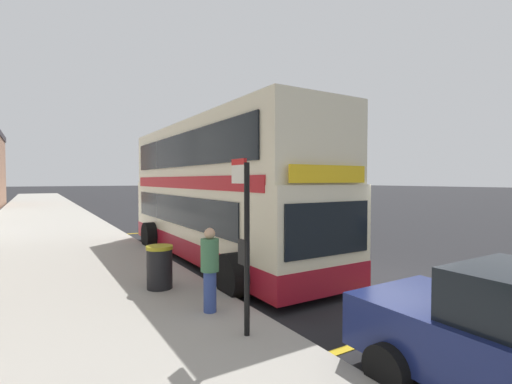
# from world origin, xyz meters

# --- Properties ---
(ground_plane) EXTENTS (260.00, 260.00, 0.00)m
(ground_plane) POSITION_xyz_m (0.00, 32.00, 0.00)
(ground_plane) COLOR black
(pavement_near) EXTENTS (6.00, 76.00, 0.14)m
(pavement_near) POSITION_xyz_m (-7.00, 32.00, 0.07)
(pavement_near) COLOR #A39E93
(pavement_near) RESTS_ON ground
(double_decker_bus) EXTENTS (3.27, 10.60, 4.40)m
(double_decker_bus) POSITION_xyz_m (-2.46, 4.71, 2.06)
(double_decker_bus) COLOR beige
(double_decker_bus) RESTS_ON ground
(bus_bay_markings) EXTENTS (3.11, 14.14, 0.01)m
(bus_bay_markings) POSITION_xyz_m (-2.44, 4.87, 0.01)
(bus_bay_markings) COLOR gold
(bus_bay_markings) RESTS_ON ground
(bus_stop_sign) EXTENTS (0.09, 0.51, 2.80)m
(bus_stop_sign) POSITION_xyz_m (-4.72, -1.08, 1.78)
(bus_stop_sign) COLOR black
(bus_stop_sign) RESTS_ON pavement_near
(parked_car_navy_distant) EXTENTS (2.09, 4.20, 1.62)m
(parked_car_navy_distant) POSITION_xyz_m (4.69, 36.42, 0.80)
(parked_car_navy_distant) COLOR navy
(parked_car_navy_distant) RESTS_ON ground
(parked_car_navy_ahead) EXTENTS (2.09, 4.20, 1.62)m
(parked_car_navy_ahead) POSITION_xyz_m (5.04, 15.48, 0.80)
(parked_car_navy_ahead) COLOR navy
(parked_car_navy_ahead) RESTS_ON ground
(pedestrian_waiting_near_sign) EXTENTS (0.34, 0.34, 1.57)m
(pedestrian_waiting_near_sign) POSITION_xyz_m (-4.80, 0.08, 0.99)
(pedestrian_waiting_near_sign) COLOR #33478C
(pedestrian_waiting_near_sign) RESTS_ON pavement_near
(litter_bin) EXTENTS (0.60, 0.60, 0.97)m
(litter_bin) POSITION_xyz_m (-5.17, 2.02, 0.63)
(litter_bin) COLOR black
(litter_bin) RESTS_ON pavement_near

